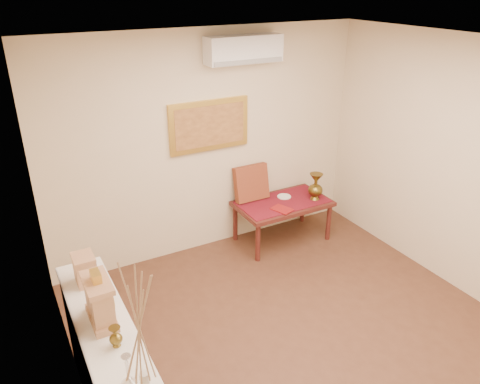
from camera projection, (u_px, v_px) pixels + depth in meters
floor at (316, 351)px, 4.37m from camera, size 4.50×4.50×0.00m
ceiling at (342, 54)px, 3.24m from camera, size 4.50×4.50×0.00m
wall_back at (209, 145)px, 5.60m from camera, size 4.00×0.02×2.70m
wall_left at (73, 298)px, 2.93m from camera, size 0.02×4.50×2.70m
white_vase at (142, 356)px, 2.25m from camera, size 0.21×0.21×1.09m
candlestick at (128, 370)px, 2.75m from camera, size 0.10×0.10×0.21m
brass_urn_small at (115, 334)px, 3.03m from camera, size 0.09×0.09×0.20m
table_cloth at (283, 202)px, 6.01m from camera, size 1.14×0.59×0.01m
brass_urn_tall at (316, 184)px, 5.98m from camera, size 0.19×0.19×0.43m
plate at (284, 197)px, 6.12m from camera, size 0.18×0.18×0.01m
menu at (282, 209)px, 5.79m from camera, size 0.25×0.30×0.01m
cushion at (251, 183)px, 5.98m from camera, size 0.46×0.19×0.47m
mantel_clock at (100, 300)px, 3.23m from camera, size 0.17×0.36×0.41m
wooden_chest at (85, 269)px, 3.66m from camera, size 0.16×0.21×0.24m
low_table at (283, 207)px, 6.04m from camera, size 1.20×0.70×0.55m
painting at (209, 125)px, 5.47m from camera, size 1.00×0.06×0.60m
ac_unit at (244, 49)px, 5.21m from camera, size 0.90×0.25×0.30m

